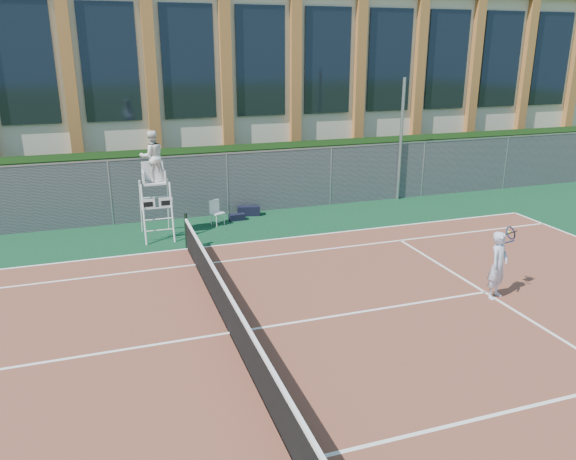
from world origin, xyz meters
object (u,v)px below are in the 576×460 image
object	(u,v)px
steel_pole	(401,140)
tennis_player	(498,265)
plastic_chair	(216,210)
umpire_chair	(152,159)

from	to	relation	value
steel_pole	tennis_player	size ratio (longest dim) A/B	2.83
steel_pole	plastic_chair	world-z (taller)	steel_pole
steel_pole	umpire_chair	distance (m)	9.70
steel_pole	tennis_player	xyz separation A→B (m)	(-2.41, -9.00, -1.49)
umpire_chair	plastic_chair	bearing A→B (deg)	18.11
steel_pole	umpire_chair	size ratio (longest dim) A/B	1.38
umpire_chair	plastic_chair	distance (m)	2.92
umpire_chair	plastic_chair	xyz separation A→B (m)	(2.03, 0.67, -1.99)
plastic_chair	umpire_chair	bearing A→B (deg)	-161.89
umpire_chair	steel_pole	bearing A→B (deg)	9.82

